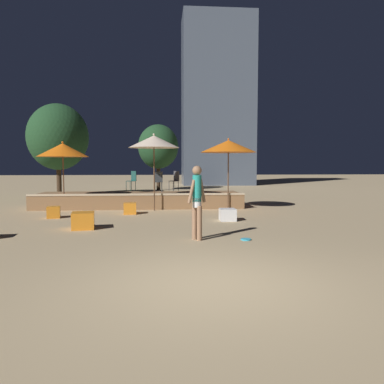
# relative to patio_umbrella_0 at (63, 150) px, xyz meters

# --- Properties ---
(ground_plane) EXTENTS (120.00, 120.00, 0.00)m
(ground_plane) POSITION_rel_patio_umbrella_0_xyz_m (4.84, -9.96, -2.47)
(ground_plane) COLOR tan
(wooden_deck) EXTENTS (8.98, 2.55, 0.68)m
(wooden_deck) POSITION_rel_patio_umbrella_0_xyz_m (3.04, 1.07, -2.17)
(wooden_deck) COLOR olive
(wooden_deck) RESTS_ON ground
(patio_umbrella_0) EXTENTS (2.07, 2.07, 2.83)m
(patio_umbrella_0) POSITION_rel_patio_umbrella_0_xyz_m (0.00, 0.00, 0.00)
(patio_umbrella_0) COLOR brown
(patio_umbrella_0) RESTS_ON ground
(patio_umbrella_1) EXTENTS (2.06, 2.06, 3.13)m
(patio_umbrella_1) POSITION_rel_patio_umbrella_0_xyz_m (3.73, -0.48, 0.33)
(patio_umbrella_1) COLOR brown
(patio_umbrella_1) RESTS_ON ground
(patio_umbrella_2) EXTENTS (2.33, 2.33, 2.97)m
(patio_umbrella_2) POSITION_rel_patio_umbrella_0_xyz_m (6.80, -0.28, 0.17)
(patio_umbrella_2) COLOR brown
(patio_umbrella_2) RESTS_ON ground
(cube_seat_1) EXTENTS (0.50, 0.50, 0.43)m
(cube_seat_1) POSITION_rel_patio_umbrella_0_xyz_m (2.82, -1.44, -2.26)
(cube_seat_1) COLOR orange
(cube_seat_1) RESTS_ON ground
(cube_seat_2) EXTENTS (0.53, 0.53, 0.40)m
(cube_seat_2) POSITION_rel_patio_umbrella_0_xyz_m (6.24, -3.38, -2.27)
(cube_seat_2) COLOR white
(cube_seat_2) RESTS_ON ground
(cube_seat_3) EXTENTS (0.72, 0.72, 0.49)m
(cube_seat_3) POSITION_rel_patio_umbrella_0_xyz_m (1.73, -4.64, -2.22)
(cube_seat_3) COLOR orange
(cube_seat_3) RESTS_ON ground
(cube_seat_4) EXTENTS (0.52, 0.52, 0.40)m
(cube_seat_4) POSITION_rel_patio_umbrella_0_xyz_m (0.22, -2.28, -2.27)
(cube_seat_4) COLOR orange
(cube_seat_4) RESTS_ON ground
(person_1) EXTENTS (0.52, 0.42, 1.86)m
(person_1) POSITION_rel_patio_umbrella_0_xyz_m (4.91, -6.48, -1.43)
(person_1) COLOR #997051
(person_1) RESTS_ON ground
(bistro_chair_0) EXTENTS (0.48, 0.48, 0.90)m
(bistro_chair_0) POSITION_rel_patio_umbrella_0_xyz_m (4.64, 1.38, -1.25)
(bistro_chair_0) COLOR #47474C
(bistro_chair_0) RESTS_ON wooden_deck
(bistro_chair_1) EXTENTS (0.48, 0.48, 0.90)m
(bistro_chair_1) POSITION_rel_patio_umbrella_0_xyz_m (2.69, 1.51, -1.25)
(bistro_chair_1) COLOR #1E4C47
(bistro_chair_1) RESTS_ON wooden_deck
(bistro_chair_2) EXTENTS (0.40, 0.40, 0.90)m
(bistro_chair_2) POSITION_rel_patio_umbrella_0_xyz_m (3.89, 0.38, -1.25)
(bistro_chair_2) COLOR #2D3338
(bistro_chair_2) RESTS_ON wooden_deck
(frisbee_disc) EXTENTS (0.26, 0.26, 0.03)m
(frisbee_disc) POSITION_rel_patio_umbrella_0_xyz_m (6.14, -6.61, -2.45)
(frisbee_disc) COLOR #33B2D8
(frisbee_disc) RESTS_ON ground
(background_tree_0) EXTENTS (2.90, 2.90, 4.75)m
(background_tree_0) POSITION_rel_patio_umbrella_0_xyz_m (3.78, 11.58, 0.68)
(background_tree_0) COLOR #3D2B1C
(background_tree_0) RESTS_ON ground
(background_tree_1) EXTENTS (3.48, 3.48, 5.39)m
(background_tree_1) POSITION_rel_patio_umbrella_0_xyz_m (-1.99, 6.74, 0.99)
(background_tree_1) COLOR #3D2B1C
(background_tree_1) RESTS_ON ground
(distant_building) EXTENTS (6.44, 3.86, 15.19)m
(distant_building) POSITION_rel_patio_umbrella_0_xyz_m (9.14, 18.61, 5.12)
(distant_building) COLOR #4C5666
(distant_building) RESTS_ON ground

